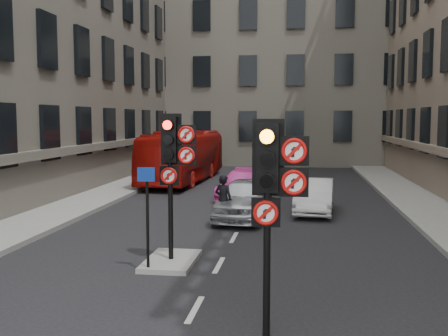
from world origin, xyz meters
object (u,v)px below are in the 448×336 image
(car_silver, at_px, (245,199))
(motorcyclist, at_px, (224,200))
(car_white, at_px, (315,196))
(signal_far, at_px, (173,155))
(signal_near, at_px, (273,181))
(car_pink, at_px, (242,184))
(bus_red, at_px, (184,156))
(motorcycle, at_px, (226,206))
(info_sign, at_px, (147,203))

(car_silver, bearing_deg, motorcyclist, -109.74)
(car_white, distance_m, motorcyclist, 4.21)
(signal_far, bearing_deg, car_silver, 79.17)
(signal_near, height_order, signal_far, signal_far)
(car_pink, relative_size, motorcyclist, 2.52)
(car_silver, bearing_deg, bus_red, 118.71)
(car_white, relative_size, motorcycle, 2.57)
(motorcycle, bearing_deg, car_pink, 98.87)
(signal_far, xyz_separation_m, motorcyclist, (0.55, 4.71, -1.84))
(car_silver, height_order, car_white, car_silver)
(signal_near, relative_size, car_pink, 0.83)
(signal_near, distance_m, car_pink, 14.98)
(signal_near, bearing_deg, motorcycle, 102.24)
(car_silver, relative_size, car_white, 1.11)
(info_sign, bearing_deg, bus_red, 98.25)
(motorcycle, distance_m, motorcyclist, 1.21)
(signal_far, bearing_deg, car_white, 64.37)
(car_silver, xyz_separation_m, info_sign, (-1.58, -6.77, 0.90))
(signal_near, relative_size, signal_far, 1.00)
(signal_near, bearing_deg, info_sign, 133.61)
(signal_near, xyz_separation_m, signal_far, (-2.60, 4.00, 0.12))
(motorcycle, bearing_deg, signal_near, -68.05)
(bus_red, bearing_deg, car_pink, -53.47)
(signal_near, relative_size, info_sign, 1.52)
(signal_far, relative_size, motorcycle, 2.37)
(motorcycle, height_order, info_sign, info_sign)
(signal_near, bearing_deg, car_pink, 97.99)
(signal_near, bearing_deg, car_silver, 98.34)
(car_silver, distance_m, motorcycle, 0.74)
(car_pink, bearing_deg, motorcycle, -85.22)
(signal_near, height_order, bus_red, signal_near)
(signal_far, relative_size, car_silver, 0.83)
(info_sign, bearing_deg, car_silver, 75.47)
(signal_near, distance_m, bus_red, 21.38)
(car_pink, xyz_separation_m, motorcyclist, (0.02, -6.00, 0.23))
(motorcyclist, relative_size, info_sign, 0.73)
(car_pink, xyz_separation_m, info_sign, (-0.97, -11.52, 1.01))
(motorcycle, distance_m, info_sign, 6.82)
(car_pink, distance_m, motorcycle, 4.87)
(signal_far, relative_size, car_white, 0.92)
(bus_red, bearing_deg, motorcycle, -67.73)
(bus_red, xyz_separation_m, motorcyclist, (3.94, -11.78, -0.58))
(car_pink, xyz_separation_m, motorcycle, (-0.07, -4.86, -0.18))
(car_white, relative_size, info_sign, 1.66)
(signal_near, bearing_deg, car_white, 84.90)
(car_white, relative_size, motorcyclist, 2.26)
(info_sign, bearing_deg, motorcyclist, 78.42)
(car_silver, bearing_deg, signal_far, -95.36)
(car_pink, xyz_separation_m, bus_red, (-3.92, 5.78, 0.81))
(car_white, height_order, motorcyclist, motorcyclist)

